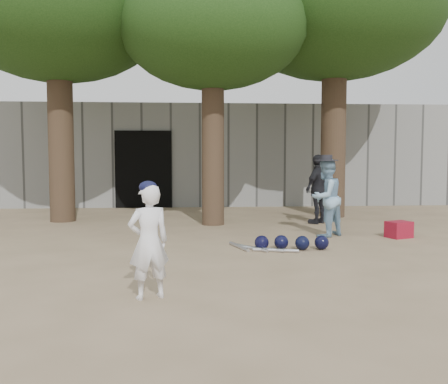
{
  "coord_description": "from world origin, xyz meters",
  "views": [
    {
      "loc": [
        0.03,
        -6.57,
        1.52
      ],
      "look_at": [
        0.6,
        1.0,
        0.95
      ],
      "focal_mm": 40.0,
      "sensor_mm": 36.0,
      "label": 1
    }
  ],
  "objects": [
    {
      "name": "ground",
      "position": [
        0.0,
        0.0,
        0.0
      ],
      "size": [
        70.0,
        70.0,
        0.0
      ],
      "primitive_type": "plane",
      "color": "#937C5E",
      "rests_on": "ground"
    },
    {
      "name": "boy_player",
      "position": [
        -0.37,
        -1.34,
        0.61
      ],
      "size": [
        0.52,
        0.43,
        1.21
      ],
      "primitive_type": "imported",
      "rotation": [
        0.0,
        0.0,
        3.51
      ],
      "color": "white",
      "rests_on": "ground"
    },
    {
      "name": "spectator_blue",
      "position": [
        2.6,
        2.47,
        0.72
      ],
      "size": [
        0.89,
        0.86,
        1.45
      ],
      "primitive_type": "imported",
      "rotation": [
        0.0,
        0.0,
        3.78
      ],
      "color": "#84ADCC",
      "rests_on": "ground"
    },
    {
      "name": "spectator_dark",
      "position": [
        2.93,
        4.19,
        0.76
      ],
      "size": [
        0.91,
        0.87,
        1.52
      ],
      "primitive_type": "imported",
      "rotation": [
        0.0,
        0.0,
        3.87
      ],
      "color": "black",
      "rests_on": "ground"
    },
    {
      "name": "red_bag",
      "position": [
        3.91,
        2.22,
        0.15
      ],
      "size": [
        0.51,
        0.45,
        0.3
      ],
      "primitive_type": "cube",
      "rotation": [
        0.0,
        0.0,
        0.37
      ],
      "color": "#A5162D",
      "rests_on": "ground"
    },
    {
      "name": "back_building",
      "position": [
        -0.0,
        10.33,
        1.5
      ],
      "size": [
        16.0,
        5.24,
        3.0
      ],
      "color": "gray",
      "rests_on": "ground"
    },
    {
      "name": "helmet_row",
      "position": [
        1.7,
        1.22,
        0.12
      ],
      "size": [
        1.19,
        0.32,
        0.23
      ],
      "color": "black",
      "rests_on": "ground"
    },
    {
      "name": "bat_pile",
      "position": [
        1.14,
        1.23,
        0.03
      ],
      "size": [
        1.03,
        0.83,
        0.06
      ],
      "color": "silver",
      "rests_on": "ground"
    },
    {
      "name": "tree_row",
      "position": [
        0.74,
        5.02,
        4.69
      ],
      "size": [
        11.4,
        5.8,
        6.69
      ],
      "color": "brown",
      "rests_on": "ground"
    }
  ]
}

